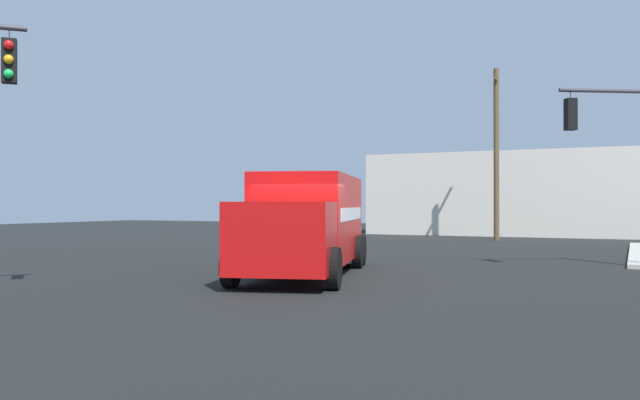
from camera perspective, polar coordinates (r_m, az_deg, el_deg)
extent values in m
plane|color=black|center=(17.06, -0.86, -7.07)|extent=(100.00, 100.00, 0.00)
cube|color=red|center=(19.55, -0.78, -1.55)|extent=(3.96, 6.34, 2.47)
cube|color=red|center=(15.59, -3.36, -3.28)|extent=(2.84, 2.50, 1.70)
cube|color=black|center=(14.74, -4.08, -2.12)|extent=(1.96, 0.64, 0.88)
cube|color=#B2B2B7|center=(22.43, 0.49, -4.97)|extent=(2.27, 0.84, 0.21)
cube|color=white|center=(19.37, 2.75, -1.20)|extent=(1.41, 4.77, 0.36)
cube|color=white|center=(19.79, -4.23, -1.18)|extent=(1.41, 4.77, 0.36)
cylinder|color=black|center=(15.46, 1.19, -5.90)|extent=(0.55, 1.04, 1.00)
cylinder|color=black|center=(16.00, -7.68, -5.71)|extent=(0.55, 1.04, 1.00)
cylinder|color=black|center=(20.76, 3.25, -4.49)|extent=(0.55, 1.04, 1.00)
cylinder|color=black|center=(21.16, -3.46, -4.41)|extent=(0.55, 1.04, 1.00)
cylinder|color=black|center=(21.81, 3.54, -4.29)|extent=(0.55, 1.04, 1.00)
cylinder|color=black|center=(22.19, -2.87, -4.23)|extent=(0.55, 1.04, 1.00)
cylinder|color=#38383D|center=(16.21, -25.13, 12.83)|extent=(0.03, 0.03, 0.25)
cube|color=black|center=(16.08, -25.14, 10.75)|extent=(0.42, 0.42, 0.95)
sphere|color=red|center=(15.97, -25.19, 11.98)|extent=(0.20, 0.20, 0.20)
sphere|color=#EFA314|center=(15.91, -25.19, 10.89)|extent=(0.20, 0.20, 0.20)
sphere|color=#19CC4C|center=(15.85, -25.19, 9.79)|extent=(0.20, 0.20, 0.20)
cylinder|color=#38383D|center=(22.12, 24.02, 8.55)|extent=(3.06, 1.94, 0.12)
cylinder|color=#38383D|center=(21.44, 20.73, 8.49)|extent=(0.03, 0.03, 0.25)
cube|color=black|center=(21.36, 20.73, 6.90)|extent=(0.41, 0.41, 0.95)
sphere|color=red|center=(21.56, 20.51, 7.67)|extent=(0.20, 0.20, 0.20)
sphere|color=#EFA314|center=(21.52, 20.51, 6.86)|extent=(0.20, 0.20, 0.20)
sphere|color=#19CC4C|center=(21.48, 20.51, 6.04)|extent=(0.20, 0.20, 0.20)
cylinder|color=brown|center=(37.88, 14.92, 3.80)|extent=(0.30, 0.30, 9.49)
cube|color=brown|center=(38.38, 14.91, 9.83)|extent=(0.40, 2.20, 0.12)
cube|color=beige|center=(44.72, 18.57, 0.49)|extent=(21.88, 6.00, 5.31)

